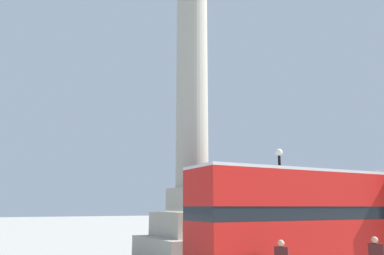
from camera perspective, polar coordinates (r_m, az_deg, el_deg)
monument_column at (r=20.79m, az=0.00°, el=3.41°), size 4.73×4.73×23.41m
bus_b at (r=17.58m, az=17.53°, el=-12.56°), size 11.29×3.13×4.28m
street_lamp at (r=19.20m, az=13.47°, el=-11.31°), size 0.36×0.36×5.59m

